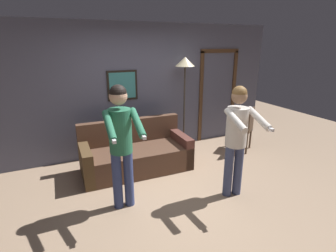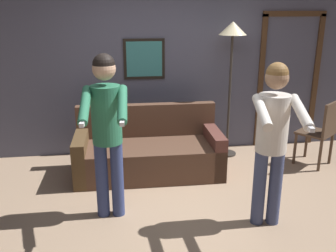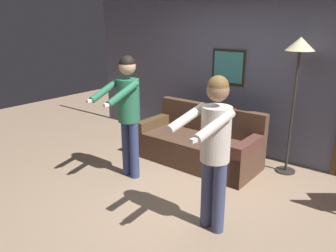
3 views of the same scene
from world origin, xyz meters
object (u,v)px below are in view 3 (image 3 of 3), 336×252
(person_standing_right, at_px, (214,142))
(torchiere_lamp, at_px, (299,58))
(couch, at_px, (199,145))
(person_standing_left, at_px, (128,106))

(person_standing_right, bearing_deg, torchiere_lamp, 85.14)
(couch, bearing_deg, person_standing_right, -53.12)
(torchiere_lamp, bearing_deg, person_standing_left, -138.64)
(couch, bearing_deg, person_standing_left, -115.67)
(couch, relative_size, person_standing_right, 1.15)
(couch, xyz_separation_m, person_standing_right, (1.07, -1.42, 0.72))
(person_standing_left, bearing_deg, couch, 64.33)
(couch, relative_size, person_standing_left, 1.11)
(torchiere_lamp, height_order, person_standing_right, torchiere_lamp)
(person_standing_right, bearing_deg, couch, 126.88)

